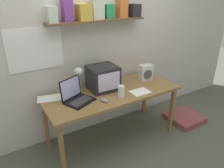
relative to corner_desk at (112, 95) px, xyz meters
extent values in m
plane|color=#5A5C4E|center=(0.00, 0.00, -0.66)|extent=(12.00, 12.00, 0.00)
cube|color=beige|center=(0.00, 0.44, 0.64)|extent=(5.60, 0.06, 2.60)
cube|color=white|center=(-0.78, 0.40, 0.61)|extent=(0.63, 0.01, 0.48)
cube|color=brown|center=(-0.01, 0.32, 0.89)|extent=(1.29, 0.18, 0.02)
cube|color=beige|center=(-0.56, 0.35, 0.99)|extent=(0.10, 0.12, 0.18)
cube|color=#803A90|center=(-0.38, 0.35, 1.03)|extent=(0.11, 0.12, 0.25)
cube|color=gold|center=(-0.19, 0.33, 0.99)|extent=(0.15, 0.16, 0.19)
cube|color=beige|center=(-0.01, 0.34, 1.02)|extent=(0.15, 0.13, 0.25)
cube|color=#298E55|center=(0.17, 0.35, 0.99)|extent=(0.11, 0.11, 0.17)
cube|color=orange|center=(0.36, 0.35, 1.02)|extent=(0.12, 0.12, 0.24)
cube|color=#26252A|center=(0.55, 0.33, 0.98)|extent=(0.13, 0.15, 0.16)
cube|color=olive|center=(0.00, 0.00, 0.04)|extent=(1.73, 0.72, 0.03)
cube|color=olive|center=(-0.80, -0.30, -0.32)|extent=(0.04, 0.05, 0.68)
cube|color=olive|center=(0.80, -0.30, -0.32)|extent=(0.04, 0.05, 0.68)
cube|color=olive|center=(-0.80, 0.30, -0.32)|extent=(0.04, 0.05, 0.68)
cube|color=olive|center=(0.80, 0.30, -0.32)|extent=(0.04, 0.05, 0.68)
cube|color=#232326|center=(-0.06, 0.12, 0.21)|extent=(0.36, 0.33, 0.31)
cube|color=silver|center=(-0.07, -0.05, 0.22)|extent=(0.29, 0.02, 0.22)
cube|color=black|center=(-0.46, -0.05, 0.07)|extent=(0.38, 0.35, 0.02)
cube|color=#38383A|center=(-0.46, -0.06, 0.08)|extent=(0.30, 0.23, 0.00)
cube|color=black|center=(-0.52, 0.08, 0.20)|extent=(0.30, 0.15, 0.24)
cube|color=#B3B8E9|center=(-0.52, 0.08, 0.20)|extent=(0.27, 0.14, 0.22)
cylinder|color=silver|center=(-0.37, 0.23, 0.07)|extent=(0.10, 0.10, 0.01)
cylinder|color=silver|center=(-0.37, 0.23, 0.21)|extent=(0.02, 0.02, 0.27)
sphere|color=silver|center=(-0.36, 0.17, 0.34)|extent=(0.10, 0.10, 0.10)
cylinder|color=white|center=(0.01, -0.20, 0.13)|extent=(0.08, 0.08, 0.15)
cylinder|color=#4CC656|center=(0.01, -0.20, 0.11)|extent=(0.07, 0.07, 0.11)
cube|color=silver|center=(0.60, 0.07, 0.17)|extent=(0.19, 0.13, 0.22)
cylinder|color=#4C4C51|center=(0.59, 0.02, 0.16)|extent=(0.13, 0.02, 0.13)
ellipsoid|color=gray|center=(-0.22, -0.18, 0.07)|extent=(0.08, 0.11, 0.03)
cube|color=white|center=(0.29, -0.20, 0.06)|extent=(0.24, 0.19, 0.00)
cube|color=white|center=(-0.74, 0.22, 0.06)|extent=(0.32, 0.25, 0.00)
cube|color=#97474A|center=(1.20, -0.22, -0.61)|extent=(0.49, 0.49, 0.08)
camera|label=1|loc=(-1.30, -2.12, 1.25)|focal=35.00mm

